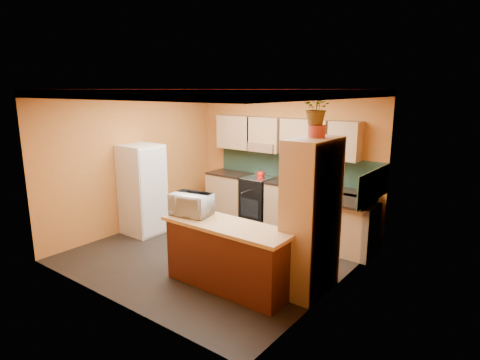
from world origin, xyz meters
name	(u,v)px	position (x,y,z in m)	size (l,w,h in m)	color
room_shell	(230,127)	(0.02, 0.28, 2.09)	(4.24, 4.24, 2.72)	black
base_cabinets_back	(283,204)	(0.18, 1.80, 0.44)	(3.65, 0.60, 0.88)	tan
countertop_back	(284,182)	(0.18, 1.80, 0.90)	(3.65, 0.62, 0.04)	black
stove	(258,199)	(-0.45, 1.80, 0.46)	(0.58, 0.58, 0.91)	black
kettle	(261,174)	(-0.35, 1.75, 1.00)	(0.17, 0.17, 0.18)	#B9140C
sink	(320,186)	(0.95, 1.80, 0.94)	(0.48, 0.40, 0.03)	silver
base_cabinets_right	(350,228)	(1.80, 1.26, 0.44)	(0.60, 0.80, 0.88)	tan
countertop_right	(352,202)	(1.80, 1.26, 0.90)	(0.62, 0.80, 0.04)	black
fridge	(142,189)	(-1.75, -0.16, 0.85)	(0.68, 0.66, 1.70)	white
pantry	(311,217)	(1.85, -0.29, 1.05)	(0.48, 0.90, 2.10)	tan
fern_pot	(317,131)	(1.85, -0.24, 2.18)	(0.22, 0.22, 0.16)	#AD3929
fern	(318,108)	(1.85, -0.24, 2.48)	(0.39, 0.34, 0.44)	tan
breakfast_bar	(227,258)	(0.91, -0.90, 0.44)	(1.80, 0.55, 0.88)	#461710
bar_top	(227,226)	(0.91, -0.90, 0.91)	(1.90, 0.65, 0.05)	tan
microwave	(191,204)	(0.25, -0.90, 1.09)	(0.57, 0.38, 0.31)	white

